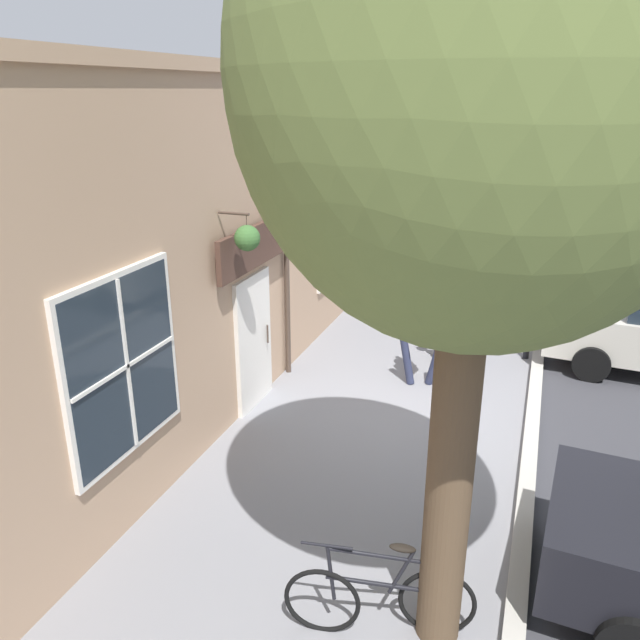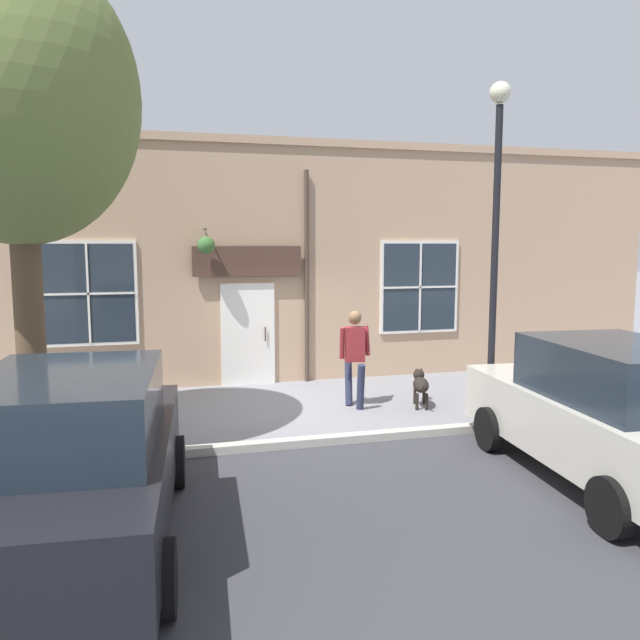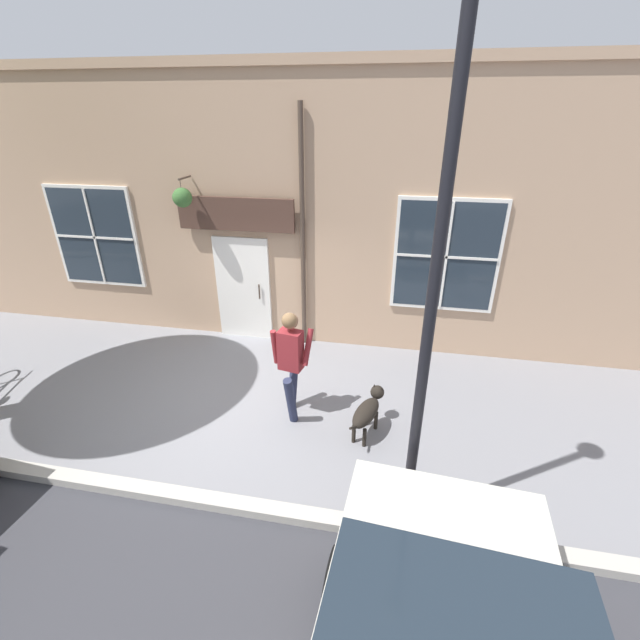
{
  "view_description": "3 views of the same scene",
  "coord_description": "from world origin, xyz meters",
  "px_view_note": "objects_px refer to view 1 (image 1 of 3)",
  "views": [
    {
      "loc": [
        1.82,
        -8.51,
        4.67
      ],
      "look_at": [
        -1.32,
        0.12,
        1.28
      ],
      "focal_mm": 35.0,
      "sensor_mm": 36.0,
      "label": 1
    },
    {
      "loc": [
        10.47,
        -2.38,
        2.92
      ],
      "look_at": [
        -0.7,
        0.61,
        1.48
      ],
      "focal_mm": 35.0,
      "sensor_mm": 36.0,
      "label": 2
    },
    {
      "loc": [
        5.31,
        2.42,
        4.26
      ],
      "look_at": [
        -0.07,
        1.41,
        1.55
      ],
      "focal_mm": 24.0,
      "sensor_mm": 36.0,
      "label": 3
    }
  ],
  "objects_px": {
    "pedestrian_walking": "(423,326)",
    "street_lamp": "(549,169)",
    "street_tree_by_curb": "(478,83)",
    "leaning_bicycle": "(379,597)",
    "fire_hydrant": "(439,589)",
    "dog_on_leash": "(446,339)"
  },
  "relations": [
    {
      "from": "leaning_bicycle",
      "to": "fire_hydrant",
      "type": "xyz_separation_m",
      "value": [
        0.49,
        0.27,
        0.02
      ]
    },
    {
      "from": "pedestrian_walking",
      "to": "street_tree_by_curb",
      "type": "distance_m",
      "value": 6.34
    },
    {
      "from": "dog_on_leash",
      "to": "leaning_bicycle",
      "type": "relative_size",
      "value": 0.63
    },
    {
      "from": "dog_on_leash",
      "to": "street_tree_by_curb",
      "type": "bearing_deg",
      "value": -81.5
    },
    {
      "from": "street_tree_by_curb",
      "to": "leaning_bicycle",
      "type": "xyz_separation_m",
      "value": [
        -0.48,
        -0.18,
        -4.33
      ]
    },
    {
      "from": "pedestrian_walking",
      "to": "street_tree_by_curb",
      "type": "height_order",
      "value": "street_tree_by_curb"
    },
    {
      "from": "dog_on_leash",
      "to": "street_lamp",
      "type": "bearing_deg",
      "value": 21.79
    },
    {
      "from": "pedestrian_walking",
      "to": "dog_on_leash",
      "type": "relative_size",
      "value": 1.63
    },
    {
      "from": "dog_on_leash",
      "to": "leaning_bicycle",
      "type": "distance_m",
      "value": 6.4
    },
    {
      "from": "street_tree_by_curb",
      "to": "fire_hydrant",
      "type": "height_order",
      "value": "street_tree_by_curb"
    },
    {
      "from": "pedestrian_walking",
      "to": "leaning_bicycle",
      "type": "relative_size",
      "value": 1.03
    },
    {
      "from": "pedestrian_walking",
      "to": "fire_hydrant",
      "type": "distance_m",
      "value": 5.12
    },
    {
      "from": "pedestrian_walking",
      "to": "street_lamp",
      "type": "xyz_separation_m",
      "value": [
        1.64,
        1.73,
        2.38
      ]
    },
    {
      "from": "street_tree_by_curb",
      "to": "leaning_bicycle",
      "type": "height_order",
      "value": "street_tree_by_curb"
    },
    {
      "from": "street_tree_by_curb",
      "to": "dog_on_leash",
      "type": "bearing_deg",
      "value": 98.5
    },
    {
      "from": "pedestrian_walking",
      "to": "leaning_bicycle",
      "type": "bearing_deg",
      "value": -82.65
    },
    {
      "from": "street_lamp",
      "to": "fire_hydrant",
      "type": "distance_m",
      "value": 7.35
    },
    {
      "from": "dog_on_leash",
      "to": "street_lamp",
      "type": "height_order",
      "value": "street_lamp"
    },
    {
      "from": "street_lamp",
      "to": "fire_hydrant",
      "type": "height_order",
      "value": "street_lamp"
    },
    {
      "from": "street_tree_by_curb",
      "to": "fire_hydrant",
      "type": "relative_size",
      "value": 8.73
    },
    {
      "from": "street_tree_by_curb",
      "to": "street_lamp",
      "type": "distance_m",
      "value": 6.91
    },
    {
      "from": "leaning_bicycle",
      "to": "fire_hydrant",
      "type": "bearing_deg",
      "value": 28.87
    }
  ]
}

